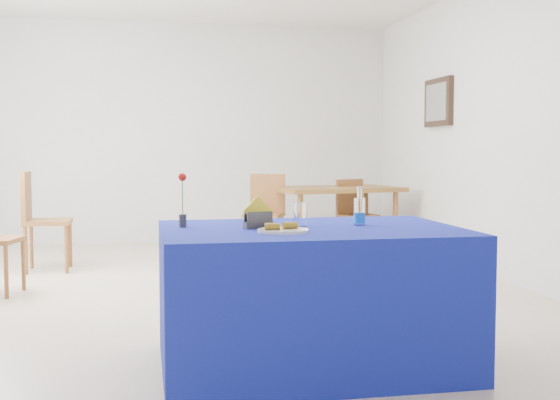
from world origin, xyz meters
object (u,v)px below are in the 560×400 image
object	(u,v)px
plate	(283,231)
water_bottle	(359,212)
oak_table	(335,193)
chair_bg_right	(354,210)
chair_bg_left	(266,208)
chair_win_b	(38,214)
blue_table	(311,297)

from	to	relation	value
plate	water_bottle	size ratio (longest dim) A/B	1.23
plate	oak_table	distance (m)	4.66
water_bottle	chair_bg_right	bearing A→B (deg)	73.33
oak_table	chair_bg_left	xyz separation A→B (m)	(-0.84, -0.06, -0.15)
oak_table	chair_win_b	distance (m)	3.30
plate	chair_bg_left	size ratio (longest dim) A/B	0.29
plate	chair_bg_left	bearing A→B (deg)	81.35
plate	oak_table	bearing A→B (deg)	71.22
blue_table	oak_table	xyz separation A→B (m)	(1.31, 4.23, 0.30)
blue_table	chair_win_b	distance (m)	3.95
plate	blue_table	size ratio (longest dim) A/B	0.17
chair_bg_left	chair_bg_right	bearing A→B (deg)	27.18
chair_bg_right	blue_table	bearing A→B (deg)	-129.90
blue_table	water_bottle	xyz separation A→B (m)	(0.30, 0.07, 0.45)
plate	chair_bg_left	distance (m)	4.40
chair_bg_right	plate	bearing A→B (deg)	-131.30
chair_bg_left	water_bottle	bearing A→B (deg)	-69.04
blue_table	chair_bg_left	size ratio (longest dim) A/B	1.76
chair_bg_right	chair_win_b	world-z (taller)	chair_win_b
oak_table	chair_bg_right	distance (m)	0.30
plate	chair_bg_left	world-z (taller)	chair_bg_left
oak_table	water_bottle	bearing A→B (deg)	-103.72
blue_table	oak_table	size ratio (longest dim) A/B	1.02
water_bottle	chair_bg_left	size ratio (longest dim) A/B	0.24
plate	oak_table	size ratio (longest dim) A/B	0.17
water_bottle	oak_table	size ratio (longest dim) A/B	0.14
blue_table	chair_win_b	size ratio (longest dim) A/B	1.64
water_bottle	chair_win_b	xyz separation A→B (m)	(-2.19, 3.38, -0.27)
plate	chair_win_b	xyz separation A→B (m)	(-1.71, 3.63, -0.20)
plate	blue_table	bearing A→B (deg)	43.62
water_bottle	chair_win_b	distance (m)	4.04
plate	chair_bg_right	distance (m)	4.75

